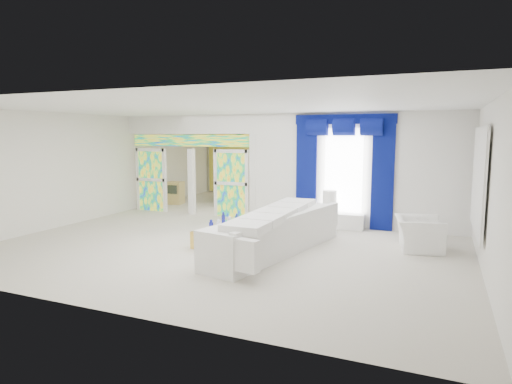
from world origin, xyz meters
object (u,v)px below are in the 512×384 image
at_px(coffee_table, 225,235).
at_px(grand_piano, 249,187).
at_px(console_table, 340,221).
at_px(armchair, 419,234).
at_px(white_sofa, 276,234).

height_order(coffee_table, grand_piano, grand_piano).
xyz_separation_m(console_table, armchair, (1.98, -1.47, 0.14)).
bearing_deg(grand_piano, white_sofa, -55.20).
bearing_deg(console_table, coffee_table, -129.42).
height_order(white_sofa, armchair, white_sofa).
distance_m(coffee_table, armchair, 4.20).
relative_size(white_sofa, console_table, 3.36).
distance_m(coffee_table, grand_piano, 6.46).
height_order(white_sofa, coffee_table, white_sofa).
bearing_deg(coffee_table, grand_piano, 109.17).
xyz_separation_m(coffee_table, grand_piano, (-2.12, 6.09, 0.33)).
xyz_separation_m(coffee_table, armchair, (4.06, 1.06, 0.16)).
xyz_separation_m(coffee_table, console_table, (2.08, 2.53, 0.01)).
bearing_deg(grand_piano, armchair, -32.88).
bearing_deg(console_table, armchair, -36.68).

